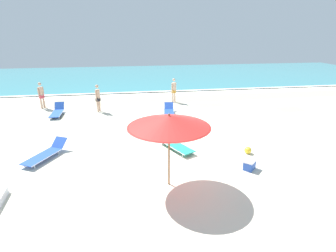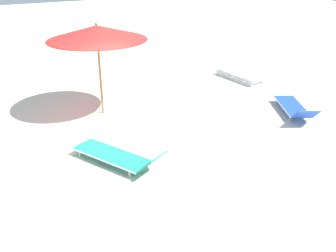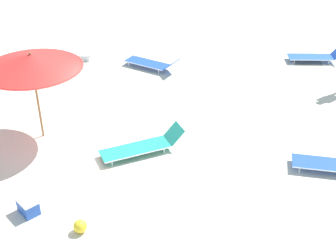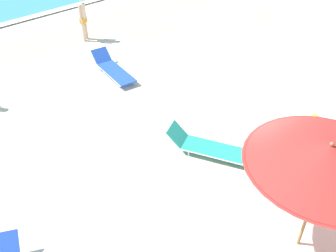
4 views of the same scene
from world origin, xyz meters
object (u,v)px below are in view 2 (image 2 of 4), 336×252
object	(u,v)px
lounger_stack	(239,76)
sun_lounger_under_umbrella	(295,108)
beach_umbrella	(97,33)
sun_lounger_beside_umbrella	(119,156)

from	to	relation	value
lounger_stack	sun_lounger_under_umbrella	size ratio (longest dim) A/B	0.92
beach_umbrella	sun_lounger_beside_umbrella	world-z (taller)	beach_umbrella
lounger_stack	sun_lounger_under_umbrella	world-z (taller)	sun_lounger_under_umbrella
sun_lounger_under_umbrella	sun_lounger_beside_umbrella	bearing A→B (deg)	29.61
beach_umbrella	sun_lounger_beside_umbrella	xyz separation A→B (m)	(0.70, 2.91, -2.06)
beach_umbrella	lounger_stack	world-z (taller)	beach_umbrella
beach_umbrella	lounger_stack	xyz separation A→B (m)	(-5.42, -0.60, -2.15)
beach_umbrella	sun_lounger_under_umbrella	xyz separation A→B (m)	(-4.67, 2.75, -2.06)
lounger_stack	sun_lounger_beside_umbrella	distance (m)	7.05
beach_umbrella	sun_lounger_under_umbrella	size ratio (longest dim) A/B	1.24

